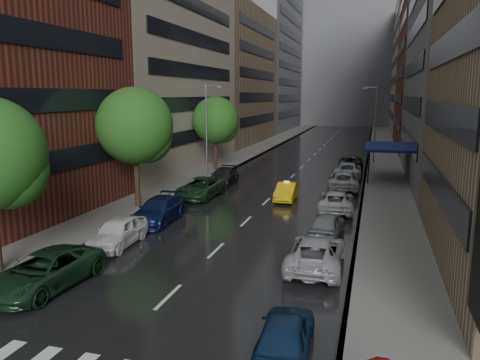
# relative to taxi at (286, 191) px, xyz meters

# --- Properties ---
(ground) EXTENTS (220.00, 220.00, 0.00)m
(ground) POSITION_rel_taxi_xyz_m (-1.38, -22.96, -0.68)
(ground) COLOR gray
(ground) RESTS_ON ground
(road) EXTENTS (14.00, 140.00, 0.01)m
(road) POSITION_rel_taxi_xyz_m (-1.38, 27.04, -0.68)
(road) COLOR black
(road) RESTS_ON ground
(sidewalk_left) EXTENTS (4.00, 140.00, 0.15)m
(sidewalk_left) POSITION_rel_taxi_xyz_m (-10.38, 27.04, -0.61)
(sidewalk_left) COLOR gray
(sidewalk_left) RESTS_ON ground
(sidewalk_right) EXTENTS (4.00, 140.00, 0.15)m
(sidewalk_right) POSITION_rel_taxi_xyz_m (7.62, 27.04, -0.61)
(sidewalk_right) COLOR gray
(sidewalk_right) RESTS_ON ground
(buildings_left) EXTENTS (8.00, 108.00, 38.00)m
(buildings_left) POSITION_rel_taxi_xyz_m (-16.38, 35.83, 15.31)
(buildings_left) COLOR maroon
(buildings_left) RESTS_ON ground
(buildings_right) EXTENTS (8.05, 109.10, 36.00)m
(buildings_right) POSITION_rel_taxi_xyz_m (13.62, 33.74, 14.35)
(buildings_right) COLOR #937A5B
(buildings_right) RESTS_ON ground
(building_far) EXTENTS (40.00, 14.00, 32.00)m
(building_far) POSITION_rel_taxi_xyz_m (-1.38, 95.04, 15.32)
(building_far) COLOR slate
(building_far) RESTS_ON ground
(tree_mid) EXTENTS (5.47, 5.47, 8.71)m
(tree_mid) POSITION_rel_taxi_xyz_m (-9.98, -5.47, 5.28)
(tree_mid) COLOR #382619
(tree_mid) RESTS_ON ground
(tree_far) EXTENTS (4.99, 4.99, 7.96)m
(tree_far) POSITION_rel_taxi_xyz_m (-9.98, 12.04, 4.76)
(tree_far) COLOR #382619
(tree_far) RESTS_ON ground
(taxi) EXTENTS (1.57, 4.18, 1.36)m
(taxi) POSITION_rel_taxi_xyz_m (0.00, 0.00, 0.00)
(taxi) COLOR yellow
(taxi) RESTS_ON ground
(parked_cars_left) EXTENTS (2.95, 29.91, 1.59)m
(parked_cars_left) POSITION_rel_taxi_xyz_m (-6.78, -7.85, 0.10)
(parked_cars_left) COLOR #17331E
(parked_cars_left) RESTS_ON ground
(parked_cars_right) EXTENTS (2.93, 43.90, 1.61)m
(parked_cars_right) POSITION_rel_taxi_xyz_m (4.02, 1.07, 0.08)
(parked_cars_right) COLOR #0F2649
(parked_cars_right) RESTS_ON ground
(street_lamp_left) EXTENTS (1.74, 0.22, 9.00)m
(street_lamp_left) POSITION_rel_taxi_xyz_m (-9.10, 7.04, 4.21)
(street_lamp_left) COLOR gray
(street_lamp_left) RESTS_ON sidewalk_left
(street_lamp_right) EXTENTS (1.74, 0.22, 9.00)m
(street_lamp_right) POSITION_rel_taxi_xyz_m (6.34, 22.04, 4.21)
(street_lamp_right) COLOR gray
(street_lamp_right) RESTS_ON sidewalk_right
(awning) EXTENTS (4.00, 8.00, 3.12)m
(awning) POSITION_rel_taxi_xyz_m (7.60, 12.04, 2.45)
(awning) COLOR navy
(awning) RESTS_ON sidewalk_right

